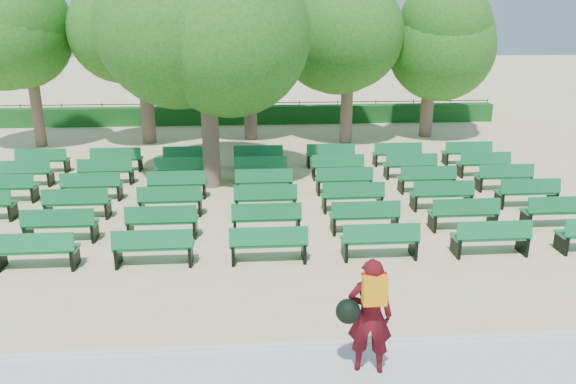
{
  "coord_description": "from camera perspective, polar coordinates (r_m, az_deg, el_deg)",
  "views": [
    {
      "loc": [
        0.28,
        -14.44,
        5.42
      ],
      "look_at": [
        1.27,
        -1.0,
        1.1
      ],
      "focal_mm": 35.0,
      "sensor_mm": 36.0,
      "label": 1
    }
  ],
  "objects": [
    {
      "name": "hedge",
      "position": [
        28.87,
        -4.75,
        7.79
      ],
      "size": [
        26.0,
        0.7,
        0.9
      ],
      "primitive_type": "cube",
      "color": "#14511B",
      "rests_on": "ground"
    },
    {
      "name": "ground",
      "position": [
        15.43,
        -5.0,
        -2.87
      ],
      "size": [
        120.0,
        120.0,
        0.0
      ],
      "primitive_type": "plane",
      "color": "#D2BF8B"
    },
    {
      "name": "tree_line",
      "position": [
        25.04,
        -4.78,
        5.2
      ],
      "size": [
        21.8,
        6.8,
        7.04
      ],
      "primitive_type": null,
      "color": "#286D1D",
      "rests_on": "ground"
    },
    {
      "name": "bench_array",
      "position": [
        16.66,
        -2.52,
        -0.9
      ],
      "size": [
        1.77,
        0.58,
        1.11
      ],
      "rotation": [
        0.0,
        0.0,
        -0.02
      ],
      "color": "#136F38",
      "rests_on": "ground"
    },
    {
      "name": "curb",
      "position": [
        9.8,
        -5.37,
        -15.55
      ],
      "size": [
        30.0,
        0.12,
        0.1
      ],
      "primitive_type": "cube",
      "color": "silver",
      "rests_on": "ground"
    },
    {
      "name": "fence",
      "position": [
        29.35,
        -4.72,
        7.06
      ],
      "size": [
        26.0,
        0.1,
        1.02
      ],
      "primitive_type": null,
      "color": "black",
      "rests_on": "ground"
    },
    {
      "name": "tree_among",
      "position": [
        17.73,
        -8.35,
        16.19
      ],
      "size": [
        5.52,
        5.52,
        7.49
      ],
      "color": "brown",
      "rests_on": "ground"
    },
    {
      "name": "person",
      "position": [
        8.82,
        8.17,
        -12.21
      ],
      "size": [
        0.92,
        0.59,
        1.89
      ],
      "rotation": [
        0.0,
        0.0,
        2.95
      ],
      "color": "#490A11",
      "rests_on": "ground"
    }
  ]
}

